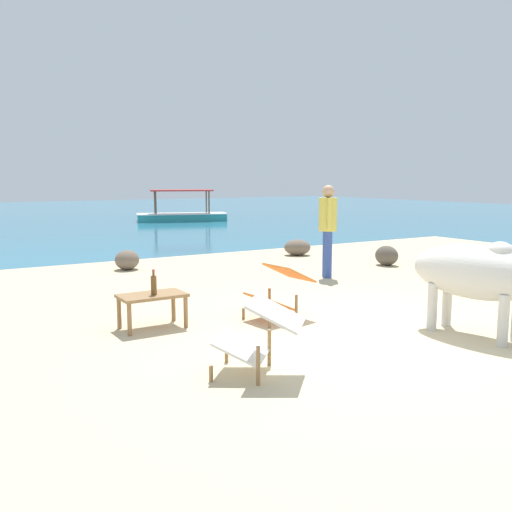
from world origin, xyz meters
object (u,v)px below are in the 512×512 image
object	(u,v)px
bottle	(154,285)
deck_chair_near	(279,289)
cow	(480,273)
boat_teal	(182,214)
low_bench_table	(152,300)
person_standing	(328,224)
deck_chair_far	(258,332)

from	to	relation	value
bottle	deck_chair_near	distance (m)	1.54
cow	boat_teal	size ratio (longest dim) A/B	0.50
cow	low_bench_table	size ratio (longest dim) A/B	2.52
deck_chair_near	person_standing	distance (m)	3.18
bottle	deck_chair_far	xyz separation A→B (m)	(0.25, -1.91, -0.14)
deck_chair_near	deck_chair_far	xyz separation A→B (m)	(-1.25, -1.55, 0.00)
cow	person_standing	bearing A→B (deg)	157.36
boat_teal	cow	bearing A→B (deg)	94.44
bottle	person_standing	world-z (taller)	person_standing
low_bench_table	bottle	world-z (taller)	bottle
bottle	person_standing	size ratio (longest dim) A/B	0.18
deck_chair_far	person_standing	size ratio (longest dim) A/B	0.57
deck_chair_far	boat_teal	bearing A→B (deg)	-68.60
low_bench_table	person_standing	world-z (taller)	person_standing
deck_chair_far	boat_teal	size ratio (longest dim) A/B	0.24
cow	person_standing	size ratio (longest dim) A/B	1.19
deck_chair_near	deck_chair_far	world-z (taller)	same
low_bench_table	bottle	xyz separation A→B (m)	(0.00, -0.05, 0.18)
cow	deck_chair_near	bearing A→B (deg)	-150.13
bottle	deck_chair_near	size ratio (longest dim) A/B	0.36
cow	deck_chair_far	distance (m)	2.72
cow	bottle	distance (m)	3.64
bottle	boat_teal	world-z (taller)	boat_teal
cow	person_standing	xyz separation A→B (m)	(0.93, 3.83, 0.24)
cow	deck_chair_near	xyz separation A→B (m)	(-1.44, 1.78, -0.33)
cow	bottle	world-z (taller)	cow
low_bench_table	deck_chair_near	world-z (taller)	deck_chair_near
person_standing	low_bench_table	bearing A→B (deg)	52.64
bottle	deck_chair_near	bearing A→B (deg)	-13.49
person_standing	bottle	bearing A→B (deg)	53.30
deck_chair_far	bottle	bearing A→B (deg)	-39.79
deck_chair_far	person_standing	world-z (taller)	person_standing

